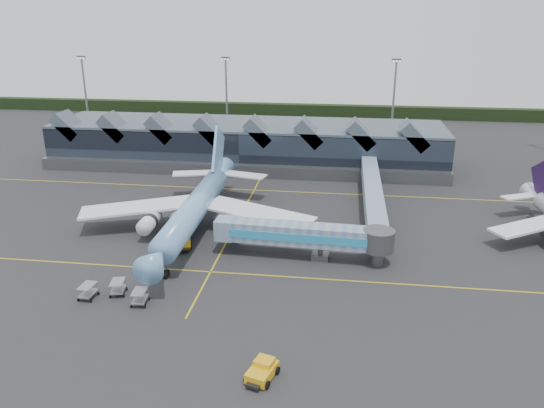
# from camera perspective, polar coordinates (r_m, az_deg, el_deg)

# --- Properties ---
(ground) EXTENTS (260.00, 260.00, 0.00)m
(ground) POSITION_cam_1_polar(r_m,az_deg,el_deg) (81.11, -5.25, -4.71)
(ground) COLOR #242426
(ground) RESTS_ON ground
(taxi_stripes) EXTENTS (120.00, 60.00, 0.01)m
(taxi_stripes) POSITION_cam_1_polar(r_m,az_deg,el_deg) (90.07, -3.85, -2.08)
(taxi_stripes) COLOR gold
(taxi_stripes) RESTS_ON ground
(tree_line_far) EXTENTS (260.00, 4.00, 4.00)m
(tree_line_far) POSITION_cam_1_polar(r_m,az_deg,el_deg) (185.26, 2.37, 10.09)
(tree_line_far) COLOR black
(tree_line_far) RESTS_ON ground
(terminal) EXTENTS (90.00, 22.25, 12.52)m
(terminal) POSITION_cam_1_polar(r_m,az_deg,el_deg) (124.52, -2.78, 6.54)
(terminal) COLOR black
(terminal) RESTS_ON ground
(light_masts) EXTENTS (132.40, 42.56, 22.45)m
(light_masts) POSITION_cam_1_polar(r_m,az_deg,el_deg) (136.22, 9.43, 10.73)
(light_masts) COLOR gray
(light_masts) RESTS_ON ground
(main_airliner) EXTENTS (39.19, 44.95, 14.47)m
(main_airliner) POSITION_cam_1_polar(r_m,az_deg,el_deg) (86.44, -8.09, -0.19)
(main_airliner) COLOR #6695CF
(main_airliner) RESTS_ON ground
(jet_bridge) EXTENTS (25.84, 5.16, 5.31)m
(jet_bridge) POSITION_cam_1_polar(r_m,az_deg,el_deg) (76.16, 4.40, -3.47)
(jet_bridge) COLOR #6684AA
(jet_bridge) RESTS_ON ground
(fuel_truck) EXTENTS (6.07, 10.66, 3.62)m
(fuel_truck) POSITION_cam_1_polar(r_m,az_deg,el_deg) (83.71, -9.98, -2.62)
(fuel_truck) COLOR black
(fuel_truck) RESTS_ON ground
(pushback_tug) EXTENTS (3.36, 4.37, 1.77)m
(pushback_tug) POSITION_cam_1_polar(r_m,az_deg,el_deg) (54.21, -1.07, -17.49)
(pushback_tug) COLOR gold
(pushback_tug) RESTS_ON ground
(baggage_carts) EXTENTS (8.76, 4.69, 1.77)m
(baggage_carts) POSITION_cam_1_polar(r_m,az_deg,el_deg) (69.65, -16.52, -9.00)
(baggage_carts) COLOR #95979D
(baggage_carts) RESTS_ON ground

